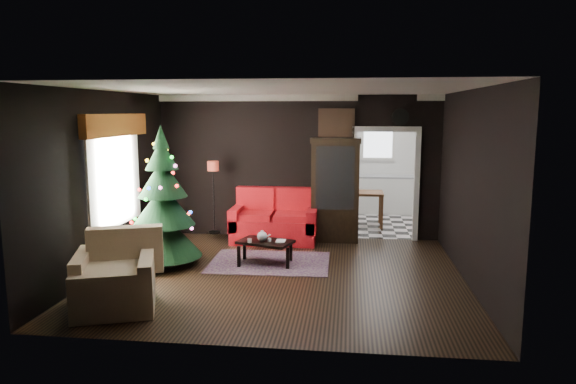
# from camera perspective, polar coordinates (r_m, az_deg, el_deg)

# --- Properties ---
(floor) EXTENTS (5.50, 5.50, 0.00)m
(floor) POSITION_cam_1_polar(r_m,az_deg,el_deg) (8.09, -0.76, -9.05)
(floor) COLOR black
(floor) RESTS_ON ground
(ceiling) EXTENTS (5.50, 5.50, 0.00)m
(ceiling) POSITION_cam_1_polar(r_m,az_deg,el_deg) (7.71, -0.81, 11.17)
(ceiling) COLOR white
(ceiling) RESTS_ON ground
(wall_back) EXTENTS (5.50, 0.00, 5.50)m
(wall_back) POSITION_cam_1_polar(r_m,az_deg,el_deg) (10.24, 1.06, 2.74)
(wall_back) COLOR black
(wall_back) RESTS_ON ground
(wall_front) EXTENTS (5.50, 0.00, 5.50)m
(wall_front) POSITION_cam_1_polar(r_m,az_deg,el_deg) (5.35, -4.33, -2.89)
(wall_front) COLOR black
(wall_front) RESTS_ON ground
(wall_left) EXTENTS (0.00, 5.50, 5.50)m
(wall_left) POSITION_cam_1_polar(r_m,az_deg,el_deg) (8.58, -19.31, 1.07)
(wall_left) COLOR black
(wall_left) RESTS_ON ground
(wall_right) EXTENTS (0.00, 5.50, 5.50)m
(wall_right) POSITION_cam_1_polar(r_m,az_deg,el_deg) (7.90, 19.39, 0.44)
(wall_right) COLOR black
(wall_right) RESTS_ON ground
(doorway) EXTENTS (1.10, 0.10, 2.10)m
(doorway) POSITION_cam_1_polar(r_m,az_deg,el_deg) (10.26, 10.55, 0.63)
(doorway) COLOR silver
(doorway) RESTS_ON ground
(left_window) EXTENTS (0.05, 1.60, 1.40)m
(left_window) POSITION_cam_1_polar(r_m,az_deg,el_deg) (8.74, -18.51, 1.57)
(left_window) COLOR white
(left_window) RESTS_ON wall_left
(valance) EXTENTS (0.12, 2.10, 0.35)m
(valance) POSITION_cam_1_polar(r_m,az_deg,el_deg) (8.65, -18.30, 6.96)
(valance) COLOR #964C1B
(valance) RESTS_ON wall_left
(kitchen_floor) EXTENTS (3.00, 3.00, 0.00)m
(kitchen_floor) POSITION_cam_1_polar(r_m,az_deg,el_deg) (11.92, 9.95, -3.35)
(kitchen_floor) COLOR silver
(kitchen_floor) RESTS_ON ground
(kitchen_window) EXTENTS (0.70, 0.06, 0.70)m
(kitchen_window) POSITION_cam_1_polar(r_m,az_deg,el_deg) (13.13, 9.81, 5.26)
(kitchen_window) COLOR white
(kitchen_window) RESTS_ON ground
(rug) EXTENTS (1.98, 1.46, 0.01)m
(rug) POSITION_cam_1_polar(r_m,az_deg,el_deg) (8.72, -2.01, -7.69)
(rug) COLOR #5E4354
(rug) RESTS_ON ground
(loveseat) EXTENTS (1.70, 0.90, 1.00)m
(loveseat) POSITION_cam_1_polar(r_m,az_deg,el_deg) (9.99, -1.50, -2.64)
(loveseat) COLOR maroon
(loveseat) RESTS_ON ground
(curio_cabinet) EXTENTS (0.90, 0.45, 1.90)m
(curio_cabinet) POSITION_cam_1_polar(r_m,az_deg,el_deg) (10.03, 5.19, -0.02)
(curio_cabinet) COLOR black
(curio_cabinet) RESTS_ON ground
(floor_lamp) EXTENTS (0.30, 0.30, 1.42)m
(floor_lamp) POSITION_cam_1_polar(r_m,az_deg,el_deg) (10.21, -8.13, -0.60)
(floor_lamp) COLOR black
(floor_lamp) RESTS_ON ground
(christmas_tree) EXTENTS (1.44, 1.44, 2.29)m
(christmas_tree) POSITION_cam_1_polar(r_m,az_deg,el_deg) (8.59, -13.51, -1.03)
(christmas_tree) COLOR black
(christmas_tree) RESTS_ON ground
(armchair) EXTENTS (1.29, 1.29, 1.04)m
(armchair) POSITION_cam_1_polar(r_m,az_deg,el_deg) (6.98, -18.48, -8.50)
(armchair) COLOR tan
(armchair) RESTS_ON ground
(coffee_table) EXTENTS (0.97, 0.75, 0.39)m
(coffee_table) POSITION_cam_1_polar(r_m,az_deg,el_deg) (8.58, -2.49, -6.59)
(coffee_table) COLOR black
(coffee_table) RESTS_ON rug
(teapot) EXTENTS (0.23, 0.23, 0.18)m
(teapot) POSITION_cam_1_polar(r_m,az_deg,el_deg) (8.45, -2.85, -4.85)
(teapot) COLOR white
(teapot) RESTS_ON coffee_table
(cup_a) EXTENTS (0.08, 0.08, 0.05)m
(cup_a) POSITION_cam_1_polar(r_m,az_deg,el_deg) (8.47, -2.05, -5.26)
(cup_a) COLOR white
(cup_a) RESTS_ON coffee_table
(cup_b) EXTENTS (0.09, 0.09, 0.06)m
(cup_b) POSITION_cam_1_polar(r_m,az_deg,el_deg) (8.43, -4.24, -5.31)
(cup_b) COLOR beige
(cup_b) RESTS_ON coffee_table
(book) EXTENTS (0.15, 0.02, 0.21)m
(book) POSITION_cam_1_polar(r_m,az_deg,el_deg) (8.46, -1.32, -4.74)
(book) COLOR tan
(book) RESTS_ON coffee_table
(wall_clock) EXTENTS (0.32, 0.32, 0.06)m
(wall_clock) POSITION_cam_1_polar(r_m,az_deg,el_deg) (10.13, 12.20, 8.03)
(wall_clock) COLOR white
(wall_clock) RESTS_ON wall_back
(painting) EXTENTS (0.62, 0.05, 0.52)m
(painting) POSITION_cam_1_polar(r_m,az_deg,el_deg) (10.10, 5.32, 7.45)
(painting) COLOR tan
(painting) RESTS_ON wall_back
(kitchen_counter) EXTENTS (1.80, 0.60, 0.90)m
(kitchen_counter) POSITION_cam_1_polar(r_m,az_deg,el_deg) (13.01, 9.72, -0.31)
(kitchen_counter) COLOR white
(kitchen_counter) RESTS_ON ground
(kitchen_table) EXTENTS (0.70, 0.70, 0.75)m
(kitchen_table) POSITION_cam_1_polar(r_m,az_deg,el_deg) (11.54, 8.59, -1.82)
(kitchen_table) COLOR brown
(kitchen_table) RESTS_ON ground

